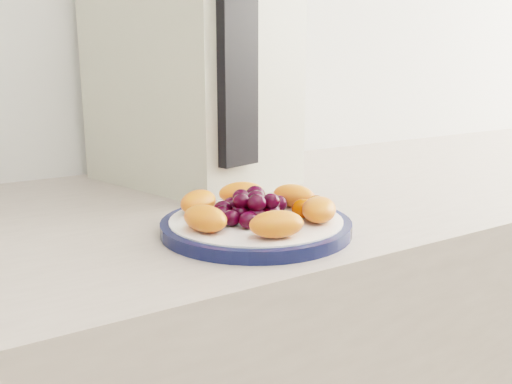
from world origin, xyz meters
TOP-DOWN VIEW (x-y plane):
  - plate_rim at (0.06, 1.04)m, footprint 0.23×0.23m
  - plate_face at (0.06, 1.04)m, footprint 0.21×0.21m
  - appliance_body at (0.13, 1.35)m, footprint 0.29×0.35m
  - appliance_panel at (0.12, 1.18)m, footprint 0.07×0.04m
  - fruit_plate at (0.07, 1.04)m, footprint 0.20×0.20m

SIDE VIEW (x-z plane):
  - plate_rim at x=0.06m, z-range 0.90..0.91m
  - plate_face at x=0.06m, z-range 0.90..0.92m
  - fruit_plate at x=0.07m, z-range 0.91..0.95m
  - appliance_body at x=0.13m, z-range 0.90..1.28m
  - appliance_panel at x=0.12m, z-range 0.95..1.24m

